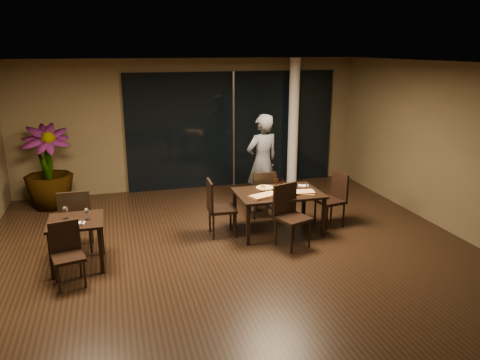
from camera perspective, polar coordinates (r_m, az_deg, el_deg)
name	(u,v)px	position (r m, az deg, el deg)	size (l,w,h in m)	color
ground	(236,256)	(7.62, -0.51, -9.22)	(8.00, 8.00, 0.00)	black
wall_back	(191,124)	(11.00, -6.05, 6.75)	(8.00, 0.10, 3.00)	#4C4028
wall_front	(381,298)	(3.61, 16.86, -13.64)	(8.00, 0.10, 3.00)	#4C4028
wall_right	(460,150)	(9.02, 25.21, 3.30)	(0.10, 8.00, 3.00)	#4C4028
ceiling	(235,63)	(6.90, -0.57, 14.12)	(8.00, 8.00, 0.04)	silver
window_panel	(233,130)	(11.14, -0.84, 6.17)	(5.00, 0.06, 2.70)	black
column	(293,123)	(11.26, 6.52, 6.95)	(0.24, 0.24, 3.00)	silver
main_table	(278,196)	(8.36, 4.68, -1.96)	(1.50, 1.00, 0.75)	black
side_table	(76,228)	(7.46, -19.34, -5.53)	(0.80, 0.80, 0.75)	black
chair_main_far	(263,192)	(9.08, 2.77, -1.45)	(0.46, 0.46, 0.95)	black
chair_main_near	(289,212)	(7.85, 6.04, -3.90)	(0.62, 0.62, 1.05)	black
chair_main_left	(217,205)	(8.22, -2.82, -3.06)	(0.49, 0.49, 1.01)	black
chair_main_right	(334,196)	(8.91, 11.39, -1.92)	(0.54, 0.54, 0.99)	black
chair_side_far	(76,217)	(7.99, -19.37, -4.33)	(0.50, 0.50, 1.06)	black
chair_side_near	(67,250)	(7.03, -20.35, -8.03)	(0.50, 0.50, 0.90)	black
diner	(262,163)	(9.39, 2.73, 2.06)	(0.67, 0.45, 1.98)	#303336
potted_plant	(48,167)	(10.36, -22.40, 1.45)	(0.94, 0.94, 1.73)	#1F4F1A
pizza_board_left	(264,196)	(8.07, 2.98, -2.00)	(0.54, 0.27, 0.01)	#402314
pizza_board_right	(300,193)	(8.30, 7.33, -1.59)	(0.51, 0.26, 0.01)	#4C3318
oblong_pizza_left	(264,195)	(8.06, 2.98, -1.89)	(0.47, 0.22, 0.02)	maroon
oblong_pizza_right	(300,192)	(8.30, 7.33, -1.48)	(0.47, 0.22, 0.02)	#671909
round_pizza	(265,188)	(8.55, 3.04, -0.96)	(0.31, 0.31, 0.01)	red
bottle_a	(276,183)	(8.32, 4.42, -0.36)	(0.07, 0.07, 0.32)	black
bottle_b	(282,185)	(8.34, 5.18, -0.59)	(0.05, 0.05, 0.25)	black
bottle_c	(276,182)	(8.36, 4.44, -0.31)	(0.07, 0.07, 0.31)	black
tumbler_left	(262,189)	(8.33, 2.75, -1.10)	(0.08, 0.08, 0.10)	white
tumbler_right	(291,187)	(8.49, 6.21, -0.85)	(0.08, 0.08, 0.10)	white
napkin_near	(309,191)	(8.45, 8.40, -1.31)	(0.18, 0.10, 0.01)	silver
napkin_far	(303,186)	(8.74, 7.74, -0.69)	(0.18, 0.10, 0.01)	silver
wine_glass_a	(65,213)	(7.49, -20.51, -3.77)	(0.08, 0.08, 0.19)	white
wine_glass_b	(87,214)	(7.35, -18.17, -3.98)	(0.08, 0.08, 0.17)	white
side_napkin	(78,223)	(7.25, -19.13, -4.99)	(0.18, 0.11, 0.01)	white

